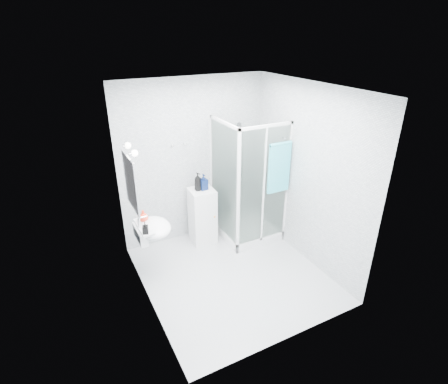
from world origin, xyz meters
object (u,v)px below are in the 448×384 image
storage_cabinet (203,216)px  soap_dispenser_orange (143,216)px  shower_enclosure (246,214)px  wall_basin (151,228)px  shampoo_bottle_a (198,182)px  shampoo_bottle_b (203,182)px  hand_towel (279,166)px  soap_dispenser_black (145,228)px

storage_cabinet → soap_dispenser_orange: (-1.05, -0.44, 0.49)m
shower_enclosure → wall_basin: size_ratio=3.57×
shampoo_bottle_a → soap_dispenser_orange: size_ratio=1.74×
wall_basin → shampoo_bottle_b: shampoo_bottle_b is taller
storage_cabinet → hand_towel: bearing=-29.9°
soap_dispenser_black → wall_basin: bearing=56.9°
soap_dispenser_orange → soap_dispenser_black: (-0.06, -0.31, -0.00)m
shower_enclosure → storage_cabinet: bearing=160.1°
shampoo_bottle_a → shampoo_bottle_b: (0.09, -0.01, -0.02)m
hand_towel → shampoo_bottle_a: (-1.03, 0.66, -0.29)m
storage_cabinet → soap_dispenser_black: size_ratio=5.80×
shampoo_bottle_a → soap_dispenser_black: 1.31m
soap_dispenser_orange → shampoo_bottle_a: bearing=24.6°
shampoo_bottle_a → wall_basin: bearing=-148.4°
wall_basin → soap_dispenser_orange: (-0.06, 0.12, 0.15)m
shower_enclosure → storage_cabinet: (-0.67, 0.24, 0.01)m
wall_basin → soap_dispenser_orange: bearing=119.1°
shower_enclosure → shampoo_bottle_b: (-0.63, 0.25, 0.60)m
shampoo_bottle_a → storage_cabinet: bearing=-13.9°
storage_cabinet → shampoo_bottle_a: bearing=169.6°
shower_enclosure → soap_dispenser_black: size_ratio=12.60×
soap_dispenser_black → hand_towel: bearing=2.9°
storage_cabinet → hand_towel: 1.48m
shampoo_bottle_a → soap_dispenser_black: size_ratio=1.82×
shower_enclosure → soap_dispenser_black: shower_enclosure is taller
shampoo_bottle_b → soap_dispenser_black: shampoo_bottle_b is taller
shampoo_bottle_b → soap_dispenser_black: 1.37m
wall_basin → storage_cabinet: bearing=29.5°
soap_dispenser_orange → soap_dispenser_black: size_ratio=1.05×
shower_enclosure → storage_cabinet: size_ratio=2.17×
storage_cabinet → shampoo_bottle_b: size_ratio=3.62×
shower_enclosure → shampoo_bottle_b: size_ratio=7.86×
shampoo_bottle_a → soap_dispenser_black: shampoo_bottle_a is taller
storage_cabinet → soap_dispenser_orange: soap_dispenser_orange is taller
shower_enclosure → soap_dispenser_orange: size_ratio=12.03×
hand_towel → shampoo_bottle_b: bearing=145.5°
wall_basin → soap_dispenser_black: size_ratio=3.53×
hand_towel → soap_dispenser_black: 2.13m
storage_cabinet → shampoo_bottle_a: shampoo_bottle_a is taller
storage_cabinet → soap_dispenser_orange: bearing=-153.7°
shower_enclosure → shampoo_bottle_a: size_ratio=6.92×
shower_enclosure → storage_cabinet: shower_enclosure is taller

